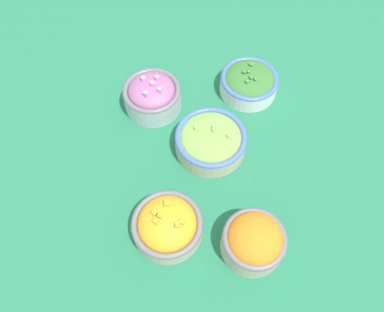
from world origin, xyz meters
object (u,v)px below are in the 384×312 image
bowl_carrots (254,241)px  bowl_broccoli (249,82)px  bowl_red_onion (152,95)px  bowl_squash (167,225)px  bowl_lettuce (211,140)px

bowl_carrots → bowl_broccoli: 0.37m
bowl_red_onion → bowl_squash: 0.30m
bowl_red_onion → bowl_broccoli: 0.22m
bowl_red_onion → bowl_broccoli: bearing=-69.7°
bowl_lettuce → bowl_carrots: 0.23m
bowl_red_onion → bowl_lettuce: bearing=-122.7°
bowl_broccoli → bowl_carrots: bearing=-174.4°
bowl_squash → bowl_carrots: bearing=-93.0°
bowl_carrots → bowl_lettuce: bearing=26.9°
bowl_carrots → bowl_broccoli: (0.37, 0.04, -0.01)m
bowl_lettuce → bowl_squash: 0.20m
bowl_lettuce → bowl_red_onion: (0.09, 0.14, 0.01)m
bowl_lettuce → bowl_carrots: bearing=-153.1°
bowl_red_onion → bowl_broccoli: bowl_red_onion is taller
bowl_lettuce → bowl_red_onion: 0.17m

